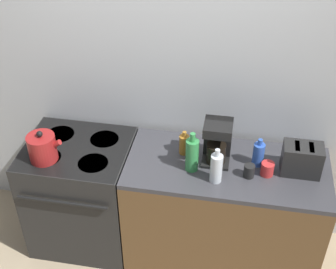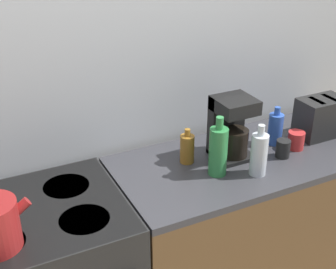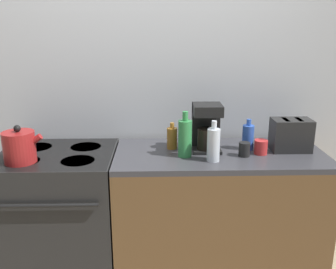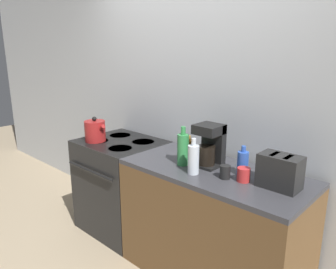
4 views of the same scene
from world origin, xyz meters
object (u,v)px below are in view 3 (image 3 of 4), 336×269
at_px(kettle, 20,147).
at_px(bottle_amber, 172,138).
at_px(bottle_clear, 213,144).
at_px(cup_black, 244,149).
at_px(bottle_green, 185,138).
at_px(stove, 61,214).
at_px(coffee_maker, 207,127).
at_px(bottle_blue, 248,137).
at_px(toaster, 291,135).
at_px(cup_red, 261,147).

bearing_deg(kettle, bottle_amber, 14.23).
xyz_separation_m(bottle_amber, bottle_clear, (0.25, -0.25, 0.03)).
bearing_deg(cup_black, bottle_green, 178.65).
height_order(stove, bottle_amber, bottle_amber).
relative_size(coffee_maker, bottle_amber, 1.75).
bearing_deg(stove, bottle_blue, 2.22).
bearing_deg(bottle_clear, toaster, 18.69).
height_order(kettle, coffee_maker, coffee_maker).
bearing_deg(kettle, cup_red, 4.14).
distance_m(stove, cup_red, 1.45).
distance_m(toaster, bottle_green, 0.73).
height_order(bottle_amber, cup_red, bottle_amber).
relative_size(stove, bottle_clear, 3.52).
bearing_deg(cup_black, bottle_amber, 159.66).
distance_m(kettle, cup_red, 1.54).
bearing_deg(cup_black, toaster, 17.66).
relative_size(kettle, bottle_green, 0.82).
distance_m(bottle_amber, cup_black, 0.50).
relative_size(toaster, cup_red, 2.73).
bearing_deg(toaster, coffee_maker, 176.84).
xyz_separation_m(kettle, toaster, (1.75, 0.18, 0.01)).
distance_m(kettle, cup_black, 1.42).
bearing_deg(bottle_green, stove, 174.80).
xyz_separation_m(stove, bottle_green, (0.86, -0.08, 0.57)).
bearing_deg(cup_black, kettle, -177.19).
bearing_deg(bottle_amber, kettle, -165.77).
bearing_deg(bottle_clear, bottle_amber, 134.68).
distance_m(bottle_clear, cup_red, 0.36).
bearing_deg(cup_red, coffee_maker, 164.54).
relative_size(stove, cup_red, 9.62).
xyz_separation_m(bottle_clear, cup_black, (0.22, 0.08, -0.06)).
bearing_deg(cup_red, bottle_blue, 124.44).
distance_m(toaster, bottle_blue, 0.29).
bearing_deg(cup_black, cup_red, 19.28).
bearing_deg(kettle, cup_black, 2.81).
height_order(bottle_clear, bottle_blue, bottle_clear).
height_order(stove, kettle, kettle).
bearing_deg(toaster, bottle_amber, 175.38).
height_order(bottle_amber, bottle_clear, bottle_clear).
bearing_deg(stove, cup_red, -1.91).
bearing_deg(coffee_maker, stove, -177.06).
bearing_deg(bottle_amber, stove, -173.77).
xyz_separation_m(stove, bottle_clear, (1.03, -0.17, 0.56)).
relative_size(bottle_amber, bottle_green, 0.61).
relative_size(kettle, cup_black, 2.64).
distance_m(stove, cup_black, 1.34).
relative_size(stove, toaster, 3.52).
relative_size(coffee_maker, bottle_clear, 1.23).
relative_size(coffee_maker, cup_black, 3.43).
bearing_deg(cup_red, bottle_clear, -160.08).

